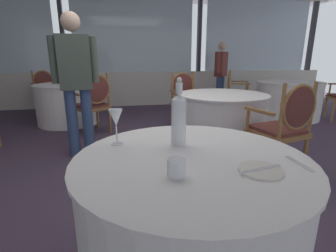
{
  "coord_description": "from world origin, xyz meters",
  "views": [
    {
      "loc": [
        -0.44,
        -2.63,
        1.2
      ],
      "look_at": [
        -0.21,
        -1.44,
        0.86
      ],
      "focal_mm": 26.41,
      "sensor_mm": 36.0,
      "label": 1
    }
  ],
  "objects_px": {
    "dining_chair_1_0": "(46,89)",
    "dining_chair_2_0": "(285,123)",
    "water_bottle": "(179,118)",
    "diner_person_1": "(221,71)",
    "side_plate": "(261,170)",
    "dining_chair_0_1": "(235,89)",
    "diner_person_0": "(76,78)",
    "water_tumbler": "(177,167)",
    "dining_chair_1_1": "(94,100)",
    "dining_chair_2_1": "(186,96)",
    "wine_glass": "(116,119)"
  },
  "relations": [
    {
      "from": "dining_chair_2_0",
      "to": "diner_person_1",
      "type": "relative_size",
      "value": 0.63
    },
    {
      "from": "dining_chair_0_1",
      "to": "dining_chair_1_1",
      "type": "xyz_separation_m",
      "value": [
        -2.81,
        -0.88,
        0.0
      ]
    },
    {
      "from": "side_plate",
      "to": "dining_chair_2_0",
      "type": "relative_size",
      "value": 0.19
    },
    {
      "from": "water_bottle",
      "to": "dining_chair_2_1",
      "type": "distance_m",
      "value": 2.95
    },
    {
      "from": "dining_chair_1_0",
      "to": "dining_chair_2_0",
      "type": "relative_size",
      "value": 0.96
    },
    {
      "from": "dining_chair_1_1",
      "to": "water_bottle",
      "type": "bearing_deg",
      "value": 160.38
    },
    {
      "from": "water_tumbler",
      "to": "dining_chair_0_1",
      "type": "xyz_separation_m",
      "value": [
        2.2,
        3.98,
        -0.21
      ]
    },
    {
      "from": "dining_chair_1_0",
      "to": "diner_person_0",
      "type": "relative_size",
      "value": 0.56
    },
    {
      "from": "side_plate",
      "to": "water_bottle",
      "type": "bearing_deg",
      "value": 123.57
    },
    {
      "from": "water_tumbler",
      "to": "dining_chair_1_0",
      "type": "bearing_deg",
      "value": 109.87
    },
    {
      "from": "dining_chair_1_1",
      "to": "dining_chair_2_1",
      "type": "distance_m",
      "value": 1.51
    },
    {
      "from": "wine_glass",
      "to": "dining_chair_1_1",
      "type": "relative_size",
      "value": 0.2
    },
    {
      "from": "wine_glass",
      "to": "diner_person_1",
      "type": "xyz_separation_m",
      "value": [
        2.45,
        4.37,
        -0.0
      ]
    },
    {
      "from": "water_bottle",
      "to": "diner_person_1",
      "type": "height_order",
      "value": "diner_person_1"
    },
    {
      "from": "water_bottle",
      "to": "diner_person_0",
      "type": "height_order",
      "value": "diner_person_0"
    },
    {
      "from": "dining_chair_1_1",
      "to": "dining_chair_0_1",
      "type": "bearing_deg",
      "value": -106.53
    },
    {
      "from": "dining_chair_2_1",
      "to": "diner_person_0",
      "type": "distance_m",
      "value": 1.91
    },
    {
      "from": "dining_chair_0_1",
      "to": "dining_chair_1_1",
      "type": "distance_m",
      "value": 2.94
    },
    {
      "from": "water_tumbler",
      "to": "dining_chair_1_0",
      "type": "height_order",
      "value": "dining_chair_1_0"
    },
    {
      "from": "water_bottle",
      "to": "dining_chair_1_0",
      "type": "bearing_deg",
      "value": 112.46
    },
    {
      "from": "diner_person_0",
      "to": "diner_person_1",
      "type": "xyz_separation_m",
      "value": [
        2.92,
        2.57,
        -0.09
      ]
    },
    {
      "from": "dining_chair_0_1",
      "to": "dining_chair_2_0",
      "type": "distance_m",
      "value": 2.92
    },
    {
      "from": "dining_chair_2_1",
      "to": "diner_person_1",
      "type": "distance_m",
      "value": 2.12
    },
    {
      "from": "diner_person_1",
      "to": "dining_chair_0_1",
      "type": "bearing_deg",
      "value": 131.17
    },
    {
      "from": "diner_person_1",
      "to": "side_plate",
      "type": "bearing_deg",
      "value": 111.34
    },
    {
      "from": "water_tumbler",
      "to": "dining_chair_2_0",
      "type": "height_order",
      "value": "dining_chair_2_0"
    },
    {
      "from": "water_tumbler",
      "to": "dining_chair_1_0",
      "type": "distance_m",
      "value": 5.04
    },
    {
      "from": "water_bottle",
      "to": "diner_person_0",
      "type": "xyz_separation_m",
      "value": [
        -0.8,
        1.87,
        0.08
      ]
    },
    {
      "from": "side_plate",
      "to": "water_bottle",
      "type": "height_order",
      "value": "water_bottle"
    },
    {
      "from": "wine_glass",
      "to": "dining_chair_1_1",
      "type": "bearing_deg",
      "value": 97.87
    },
    {
      "from": "diner_person_0",
      "to": "water_tumbler",
      "type": "bearing_deg",
      "value": 9.45
    },
    {
      "from": "dining_chair_0_1",
      "to": "dining_chair_1_1",
      "type": "height_order",
      "value": "dining_chair_1_1"
    },
    {
      "from": "water_bottle",
      "to": "dining_chair_1_0",
      "type": "relative_size",
      "value": 0.39
    },
    {
      "from": "dining_chair_1_0",
      "to": "dining_chair_1_1",
      "type": "xyz_separation_m",
      "value": [
        1.11,
        -1.64,
        0.0
      ]
    },
    {
      "from": "dining_chair_0_1",
      "to": "diner_person_1",
      "type": "relative_size",
      "value": 0.6
    },
    {
      "from": "side_plate",
      "to": "diner_person_0",
      "type": "xyz_separation_m",
      "value": [
        -1.06,
        2.27,
        0.23
      ]
    },
    {
      "from": "diner_person_0",
      "to": "side_plate",
      "type": "bearing_deg",
      "value": 17.07
    },
    {
      "from": "wine_glass",
      "to": "dining_chair_2_0",
      "type": "height_order",
      "value": "dining_chair_2_0"
    },
    {
      "from": "dining_chair_0_1",
      "to": "dining_chair_2_1",
      "type": "distance_m",
      "value": 1.52
    },
    {
      "from": "water_tumbler",
      "to": "dining_chair_1_1",
      "type": "xyz_separation_m",
      "value": [
        -0.6,
        3.09,
        -0.21
      ]
    },
    {
      "from": "dining_chair_2_0",
      "to": "dining_chair_1_1",
      "type": "bearing_deg",
      "value": 32.76
    },
    {
      "from": "side_plate",
      "to": "water_tumbler",
      "type": "bearing_deg",
      "value": 174.91
    },
    {
      "from": "water_tumbler",
      "to": "dining_chair_2_0",
      "type": "bearing_deg",
      "value": 40.55
    },
    {
      "from": "dining_chair_2_0",
      "to": "diner_person_0",
      "type": "relative_size",
      "value": 0.58
    },
    {
      "from": "dining_chair_0_1",
      "to": "diner_person_0",
      "type": "distance_m",
      "value": 3.41
    },
    {
      "from": "side_plate",
      "to": "diner_person_0",
      "type": "height_order",
      "value": "diner_person_0"
    },
    {
      "from": "dining_chair_2_0",
      "to": "dining_chair_0_1",
      "type": "bearing_deg",
      "value": -29.57
    },
    {
      "from": "water_bottle",
      "to": "dining_chair_2_0",
      "type": "relative_size",
      "value": 0.37
    },
    {
      "from": "side_plate",
      "to": "dining_chair_0_1",
      "type": "height_order",
      "value": "dining_chair_0_1"
    },
    {
      "from": "water_bottle",
      "to": "diner_person_0",
      "type": "distance_m",
      "value": 2.04
    }
  ]
}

